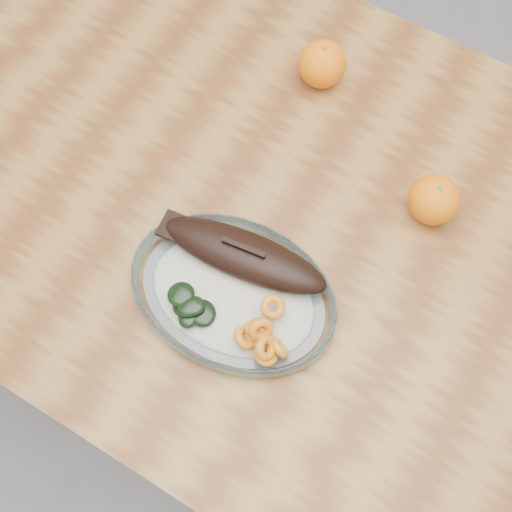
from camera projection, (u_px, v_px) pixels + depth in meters
name	position (u px, v px, depth m)	size (l,w,h in m)	color
ground	(276.00, 346.00, 1.60)	(3.00, 3.00, 0.00)	slate
dining_table	(288.00, 241.00, 1.00)	(1.20, 0.80, 0.75)	brown
plated_meal	(233.00, 291.00, 0.84)	(0.55, 0.55, 0.08)	white
orange_left	(322.00, 64.00, 0.96)	(0.07, 0.07, 0.07)	#FF6205
orange_right	(434.00, 200.00, 0.88)	(0.07, 0.07, 0.07)	#FF6205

